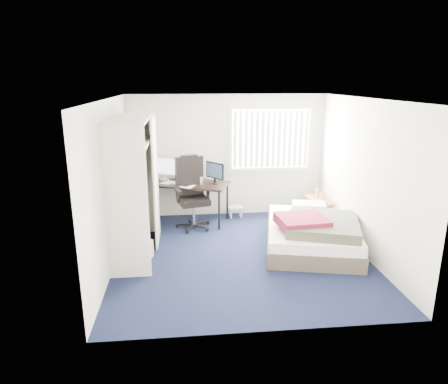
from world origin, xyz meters
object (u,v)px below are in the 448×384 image
nightstand (319,202)px  bed (312,232)px  desk (187,181)px  office_chair (192,200)px

nightstand → bed: (-0.50, -1.18, -0.16)m
bed → desk: bearing=142.6°
desk → nightstand: bearing=-9.1°
nightstand → office_chair: bearing=178.4°
office_chair → nightstand: (2.50, -0.07, -0.09)m
desk → bed: size_ratio=0.79×
desk → office_chair: size_ratio=1.29×
bed → office_chair: bearing=148.0°
nightstand → bed: size_ratio=0.34×
nightstand → bed: nightstand is taller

